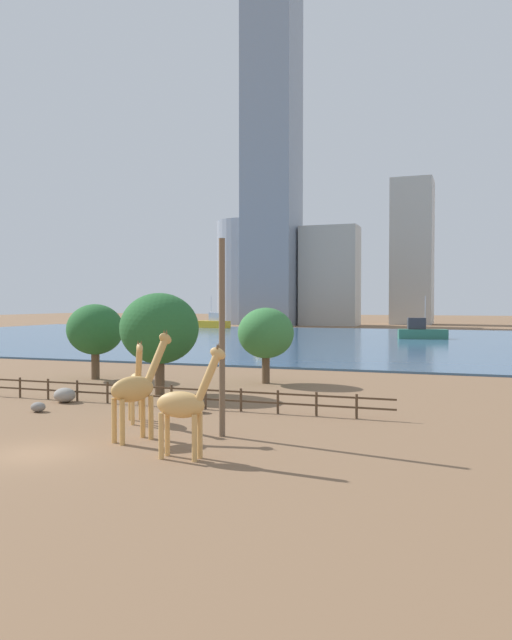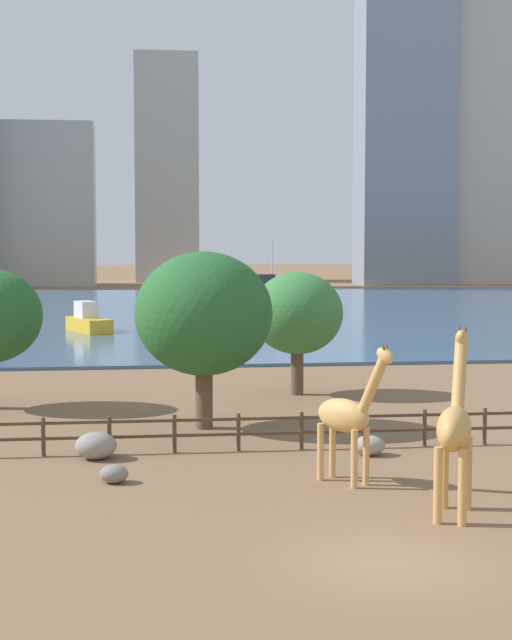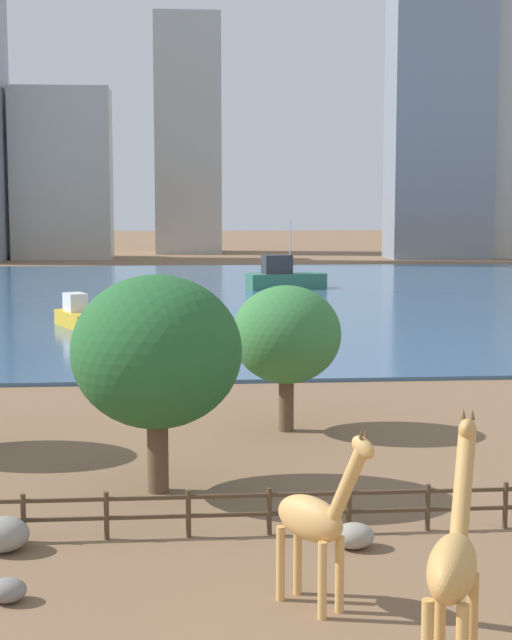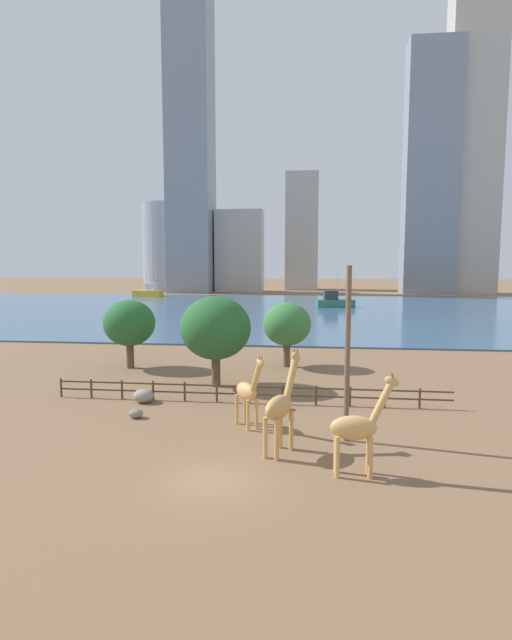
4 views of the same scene
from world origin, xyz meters
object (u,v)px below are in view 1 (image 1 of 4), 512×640
Objects in this scene: giraffe_tall at (137,383)px; giraffe_young at (184,404)px; boat_tug at (213,323)px; boulder_by_pole at (195,407)px; boulder_small at (38,407)px; boat_ferry at (262,342)px; tree_center_broad at (159,329)px; utility_pole at (222,338)px; boulder_near_fence at (65,395)px; tree_left_large at (266,333)px; boat_sailboat at (421,332)px; tree_right_tall at (95,330)px; giraffe_companion at (136,388)px.

giraffe_young is at bearing 7.25° from giraffe_tall.
boat_tug is at bearing 165.12° from giraffe_tall.
boulder_by_pole is at bearing 124.06° from boat_tug.
giraffe_young reaches higher than boulder_small.
tree_center_broad is at bearing -14.55° from boat_ferry.
giraffe_tall is at bearing -68.39° from tree_center_broad.
utility_pole reaches higher than giraffe_tall.
tree_center_broad reaches higher than boulder_near_fence.
boat_sailboat is (6.57, 59.59, -2.43)m from tree_left_large.
tree_right_tall is at bearing -176.20° from giraffe_tall.
tree_right_tall is 94.19m from boat_tug.
tree_right_tall is at bearing 111.84° from boulder_small.
boulder_small is 18.19m from tree_left_large.
boulder_by_pole is at bearing -3.32° from boulder_near_fence.
boulder_small is at bearing 168.74° from utility_pole.
boat_ferry is at bearing 103.12° from giraffe_young.
boulder_small is at bearing 119.42° from boat_tug.
boat_sailboat reaches higher than tree_left_large.
boat_ferry reaches higher than boulder_by_pole.
tree_center_broad is at bearing 51.46° from boulder_near_fence.
giraffe_companion is 14.02m from tree_center_broad.
utility_pole is 1.06× the size of boat_tug.
giraffe_young is at bearing -7.73° from boat_ferry.
boat_sailboat is at bearing 83.71° from tree_left_large.
tree_left_large is 60.00m from boat_sailboat.
utility_pole is (5.33, -1.52, 2.50)m from giraffe_tall.
giraffe_tall is 0.48× the size of utility_pole.
boat_sailboat is (2.32, 82.19, -0.79)m from giraffe_young.
boulder_small is 0.10× the size of boat_tug.
giraffe_tall is 10.05m from tree_center_broad.
giraffe_young reaches higher than boulder_near_fence.
boulder_by_pole is 13.59m from tree_left_large.
boat_sailboat reaches higher than tree_right_tall.
boat_sailboat reaches higher than tree_center_broad.
giraffe_young is 23.06m from tree_left_large.
giraffe_companion is 0.88× the size of boat_ferry.
tree_right_tall reaches higher than boulder_near_fence.
tree_right_tall reaches higher than giraffe_companion.
tree_center_broad is (-4.88, -7.71, 0.59)m from tree_left_large.
tree_left_large is at bearing 8.92° from tree_right_tall.
giraffe_young is 5.41× the size of boulder_small.
giraffe_companion is at bearing 144.38° from giraffe_young.
boat_ferry is at bearing 93.62° from boulder_small.
giraffe_young is at bearing -28.50° from boulder_small.
giraffe_companion is 116.20m from boat_tug.
boulder_near_fence is 9.07m from boulder_by_pole.
tree_center_broad reaches higher than giraffe_young.
giraffe_young is at bearing -67.23° from boulder_by_pole.
boulder_by_pole is (9.05, -0.53, -0.11)m from boulder_near_fence.
utility_pole is 1.11× the size of boat_sailboat.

